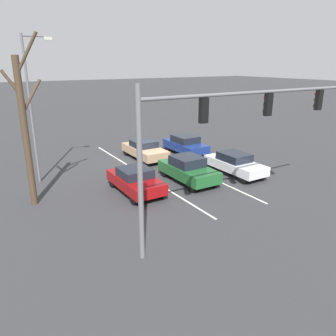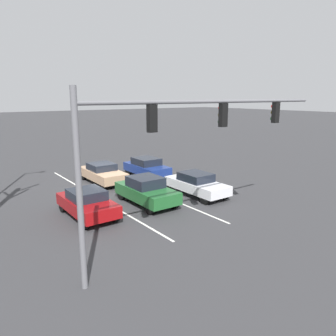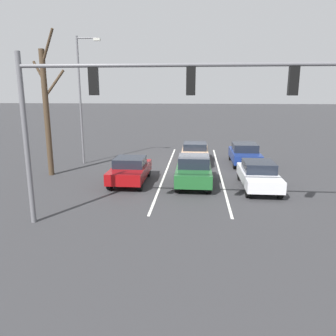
# 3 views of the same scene
# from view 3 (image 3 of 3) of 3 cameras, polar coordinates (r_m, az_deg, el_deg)

# --- Properties ---
(ground_plane) EXTENTS (240.00, 240.00, 0.00)m
(ground_plane) POSITION_cam_3_polar(r_m,az_deg,el_deg) (23.51, 4.41, 0.65)
(ground_plane) COLOR #333335
(lane_stripe_left_divider) EXTENTS (0.12, 16.23, 0.01)m
(lane_stripe_left_divider) POSITION_cam_3_polar(r_m,az_deg,el_deg) (21.50, 8.96, -0.65)
(lane_stripe_left_divider) COLOR silver
(lane_stripe_left_divider) RESTS_ON ground_plane
(lane_stripe_center_divider) EXTENTS (0.12, 16.23, 0.01)m
(lane_stripe_center_divider) POSITION_cam_3_polar(r_m,az_deg,el_deg) (21.54, -0.29, -0.47)
(lane_stripe_center_divider) COLOR silver
(lane_stripe_center_divider) RESTS_ON ground_plane
(car_darkgreen_midlane_front) EXTENTS (1.91, 4.31, 1.61)m
(car_darkgreen_midlane_front) POSITION_cam_3_polar(r_m,az_deg,el_deg) (18.28, 4.51, -0.39)
(car_darkgreen_midlane_front) COLOR #1E5928
(car_darkgreen_midlane_front) RESTS_ON ground_plane
(car_maroon_rightlane_front) EXTENTS (1.89, 4.15, 1.46)m
(car_maroon_rightlane_front) POSITION_cam_3_polar(r_m,az_deg,el_deg) (18.73, -6.61, -0.29)
(car_maroon_rightlane_front) COLOR maroon
(car_maroon_rightlane_front) RESTS_ON ground_plane
(car_silver_leftlane_front) EXTENTS (1.78, 4.46, 1.45)m
(car_silver_leftlane_front) POSITION_cam_3_polar(r_m,az_deg,el_deg) (18.15, 15.48, -1.11)
(car_silver_leftlane_front) COLOR silver
(car_silver_leftlane_front) RESTS_ON ground_plane
(car_navy_leftlane_second) EXTENTS (1.89, 4.10, 1.51)m
(car_navy_leftlane_second) POSITION_cam_3_polar(r_m,az_deg,el_deg) (23.91, 13.19, 2.47)
(car_navy_leftlane_second) COLOR navy
(car_navy_leftlane_second) RESTS_ON ground_plane
(car_tan_midlane_second) EXTENTS (1.90, 4.50, 1.43)m
(car_tan_midlane_second) POSITION_cam_3_polar(r_m,az_deg,el_deg) (24.10, 4.71, 2.72)
(car_tan_midlane_second) COLOR tan
(car_tan_midlane_second) RESTS_ON ground_plane
(traffic_signal_gantry) EXTENTS (12.05, 0.37, 6.49)m
(traffic_signal_gantry) POSITION_cam_3_polar(r_m,az_deg,el_deg) (11.98, -6.62, 12.00)
(traffic_signal_gantry) COLOR slate
(traffic_signal_gantry) RESTS_ON ground_plane
(street_lamp_right_shoulder) EXTENTS (1.67, 0.24, 8.70)m
(street_lamp_right_shoulder) POSITION_cam_3_polar(r_m,az_deg,el_deg) (23.93, -14.73, 12.40)
(street_lamp_right_shoulder) COLOR slate
(street_lamp_right_shoulder) RESTS_ON ground_plane
(bare_tree_near) EXTENTS (1.87, 1.13, 8.52)m
(bare_tree_near) POSITION_cam_3_polar(r_m,az_deg,el_deg) (21.19, -20.35, 9.69)
(bare_tree_near) COLOR #423323
(bare_tree_near) RESTS_ON ground_plane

